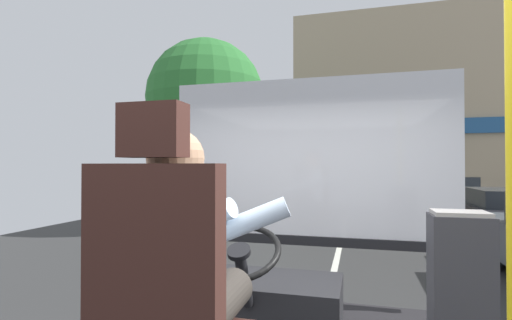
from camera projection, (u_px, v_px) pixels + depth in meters
ground at (342, 236)px, 10.23m from camera, size 18.00×44.00×0.06m
bus_driver at (183, 262)px, 1.46m from camera, size 0.78×0.56×0.79m
steering_console at (259, 305)px, 2.57m from camera, size 1.10×0.97×0.81m
fare_box at (461, 308)px, 1.85m from camera, size 0.28×0.21×0.95m
windshield_panel at (308, 180)px, 3.33m from camera, size 2.50×0.08×1.48m
street_tree at (206, 99)px, 11.47m from camera, size 3.55×3.55×5.73m
shop_building at (453, 115)px, 17.42m from camera, size 13.95×5.83×8.47m
parked_car_black at (504, 212)px, 10.11m from camera, size 1.99×3.82×1.27m
parked_car_silver at (452, 193)px, 15.99m from camera, size 1.78×4.21×1.44m
parked_car_white at (427, 187)px, 20.80m from camera, size 1.91×4.09×1.33m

